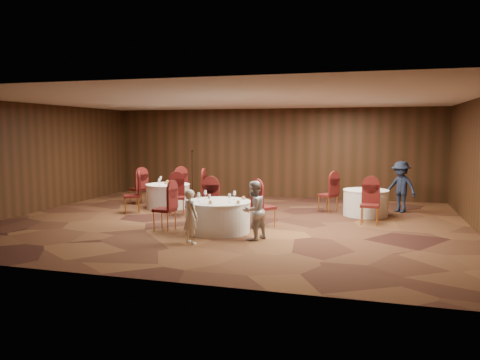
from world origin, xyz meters
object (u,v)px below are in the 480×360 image
(table_main, at_px, (218,216))
(woman_b, at_px, (254,210))
(table_left, at_px, (168,196))
(table_right, at_px, (366,202))
(mic_stand, at_px, (192,183))
(man_c, at_px, (401,187))
(woman_a, at_px, (191,217))

(table_main, relative_size, woman_b, 1.19)
(table_left, xyz_separation_m, table_right, (5.99, 0.27, 0.00))
(mic_stand, distance_m, man_c, 7.18)
(table_main, relative_size, table_left, 1.14)
(woman_b, bearing_deg, man_c, 171.40)
(table_main, distance_m, woman_a, 1.31)
(woman_b, bearing_deg, table_left, -106.89)
(table_right, xyz_separation_m, man_c, (0.97, 0.87, 0.38))
(table_left, relative_size, woman_a, 1.17)
(woman_a, bearing_deg, woman_b, -114.86)
(man_c, bearing_deg, woman_b, -90.61)
(table_main, height_order, woman_b, woman_b)
(table_right, height_order, mic_stand, mic_stand)
(table_right, bearing_deg, table_main, -136.34)
(table_right, height_order, woman_a, woman_a)
(table_left, xyz_separation_m, man_c, (6.97, 1.14, 0.38))
(table_main, xyz_separation_m, woman_b, (1.02, -0.57, 0.28))
(table_left, xyz_separation_m, woman_b, (3.67, -3.50, 0.28))
(table_left, bearing_deg, table_main, -47.92)
(man_c, bearing_deg, woman_a, -95.30)
(table_main, height_order, woman_a, woman_a)
(woman_a, distance_m, man_c, 6.99)
(table_left, distance_m, table_right, 6.00)
(woman_b, relative_size, man_c, 0.87)
(woman_b, bearing_deg, table_main, -92.51)
(table_main, bearing_deg, man_c, 43.26)
(table_right, bearing_deg, man_c, 41.87)
(woman_b, bearing_deg, woman_a, -32.77)
(table_main, xyz_separation_m, table_left, (-2.64, 2.93, 0.00))
(mic_stand, height_order, man_c, mic_stand)
(woman_a, bearing_deg, mic_stand, -33.79)
(table_main, relative_size, woman_a, 1.34)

